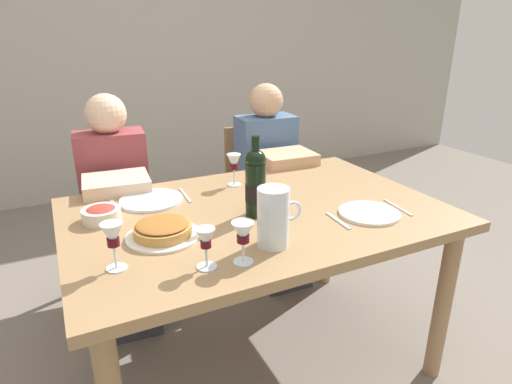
{
  "coord_description": "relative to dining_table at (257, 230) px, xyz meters",
  "views": [
    {
      "loc": [
        -0.71,
        -1.44,
        1.44
      ],
      "look_at": [
        0.01,
        0.02,
        0.83
      ],
      "focal_mm": 30.04,
      "sensor_mm": 36.0,
      "label": 1
    }
  ],
  "objects": [
    {
      "name": "wine_glass_right_diner",
      "position": [
        -0.34,
        -0.34,
        0.18
      ],
      "size": [
        0.06,
        0.06,
        0.13
      ],
      "color": "silver",
      "rests_on": "dining_table"
    },
    {
      "name": "knife_left_setting",
      "position": [
        0.53,
        -0.24,
        0.09
      ],
      "size": [
        0.03,
        0.18,
        0.0
      ],
      "primitive_type": "cube",
      "rotation": [
        0.0,
        0.0,
        1.46
      ],
      "color": "silver",
      "rests_on": "dining_table"
    },
    {
      "name": "spoon_right_setting",
      "position": [
        -0.52,
        0.28,
        0.09
      ],
      "size": [
        0.02,
        0.16,
        0.0
      ],
      "primitive_type": "cube",
      "rotation": [
        0.0,
        0.0,
        1.61
      ],
      "color": "silver",
      "rests_on": "dining_table"
    },
    {
      "name": "ground_plane",
      "position": [
        0.0,
        0.0,
        -0.67
      ],
      "size": [
        8.0,
        8.0,
        0.0
      ],
      "primitive_type": "plane",
      "color": "slate"
    },
    {
      "name": "wine_bottle",
      "position": [
        -0.03,
        -0.05,
        0.23
      ],
      "size": [
        0.08,
        0.08,
        0.32
      ],
      "color": "black",
      "rests_on": "dining_table"
    },
    {
      "name": "dining_table",
      "position": [
        0.0,
        0.0,
        0.0
      ],
      "size": [
        1.5,
        1.0,
        0.76
      ],
      "color": "#9E7A51",
      "rests_on": "ground"
    },
    {
      "name": "dinner_plate_right_setting",
      "position": [
        -0.37,
        0.28,
        0.1
      ],
      "size": [
        0.27,
        0.27,
        0.01
      ],
      "primitive_type": "cylinder",
      "color": "silver",
      "rests_on": "dining_table"
    },
    {
      "name": "diner_left",
      "position": [
        -0.46,
        0.65,
        -0.05
      ],
      "size": [
        0.36,
        0.53,
        1.16
      ],
      "rotation": [
        0.0,
        0.0,
        3.06
      ],
      "color": "#8E3D42",
      "rests_on": "ground"
    },
    {
      "name": "fork_left_setting",
      "position": [
        0.23,
        -0.24,
        0.09
      ],
      "size": [
        0.02,
        0.16,
        0.0
      ],
      "primitive_type": "cube",
      "rotation": [
        0.0,
        0.0,
        1.51
      ],
      "color": "silver",
      "rests_on": "dining_table"
    },
    {
      "name": "chair_left",
      "position": [
        -0.44,
        0.89,
        -0.17
      ],
      "size": [
        0.43,
        0.43,
        0.87
      ],
      "rotation": [
        0.0,
        0.0,
        3.06
      ],
      "color": "olive",
      "rests_on": "ground"
    },
    {
      "name": "dinner_plate_left_setting",
      "position": [
        0.38,
        -0.24,
        0.1
      ],
      "size": [
        0.24,
        0.24,
        0.01
      ],
      "primitive_type": "cylinder",
      "color": "white",
      "rests_on": "dining_table"
    },
    {
      "name": "diner_right",
      "position": [
        0.44,
        0.68,
        -0.05
      ],
      "size": [
        0.35,
        0.52,
        1.16
      ],
      "rotation": [
        0.0,
        0.0,
        3.09
      ],
      "color": "#4C6B93",
      "rests_on": "ground"
    },
    {
      "name": "chair_right",
      "position": [
        0.45,
        0.92,
        -0.17
      ],
      "size": [
        0.42,
        0.42,
        0.87
      ],
      "rotation": [
        0.0,
        0.0,
        3.09
      ],
      "color": "olive",
      "rests_on": "ground"
    },
    {
      "name": "wine_glass_spare",
      "position": [
        -0.59,
        -0.22,
        0.2
      ],
      "size": [
        0.07,
        0.07,
        0.15
      ],
      "color": "silver",
      "rests_on": "dining_table"
    },
    {
      "name": "baked_tart",
      "position": [
        -0.41,
        -0.08,
        0.12
      ],
      "size": [
        0.26,
        0.26,
        0.06
      ],
      "color": "white",
      "rests_on": "dining_table"
    },
    {
      "name": "salad_bowl",
      "position": [
        -0.58,
        0.16,
        0.12
      ],
      "size": [
        0.14,
        0.14,
        0.06
      ],
      "color": "silver",
      "rests_on": "dining_table"
    },
    {
      "name": "wine_glass_left_diner",
      "position": [
        0.04,
        0.31,
        0.2
      ],
      "size": [
        0.07,
        0.07,
        0.15
      ],
      "color": "silver",
      "rests_on": "dining_table"
    },
    {
      "name": "knife_right_setting",
      "position": [
        -0.22,
        0.28,
        0.09
      ],
      "size": [
        0.02,
        0.18,
        0.0
      ],
      "primitive_type": "cube",
      "rotation": [
        0.0,
        0.0,
        1.53
      ],
      "color": "silver",
      "rests_on": "dining_table"
    },
    {
      "name": "water_pitcher",
      "position": [
        -0.09,
        -0.3,
        0.18
      ],
      "size": [
        0.16,
        0.11,
        0.21
      ],
      "color": "silver",
      "rests_on": "dining_table"
    },
    {
      "name": "wine_glass_centre",
      "position": [
        -0.22,
        -0.36,
        0.19
      ],
      "size": [
        0.07,
        0.07,
        0.14
      ],
      "color": "silver",
      "rests_on": "dining_table"
    },
    {
      "name": "back_wall",
      "position": [
        0.0,
        2.59,
        0.73
      ],
      "size": [
        8.0,
        0.1,
        2.8
      ],
      "primitive_type": "cube",
      "color": "#B2ADA3",
      "rests_on": "ground"
    }
  ]
}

